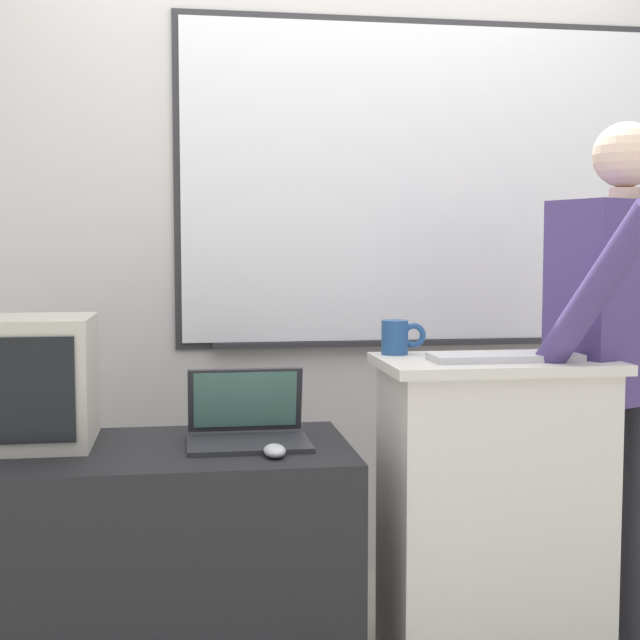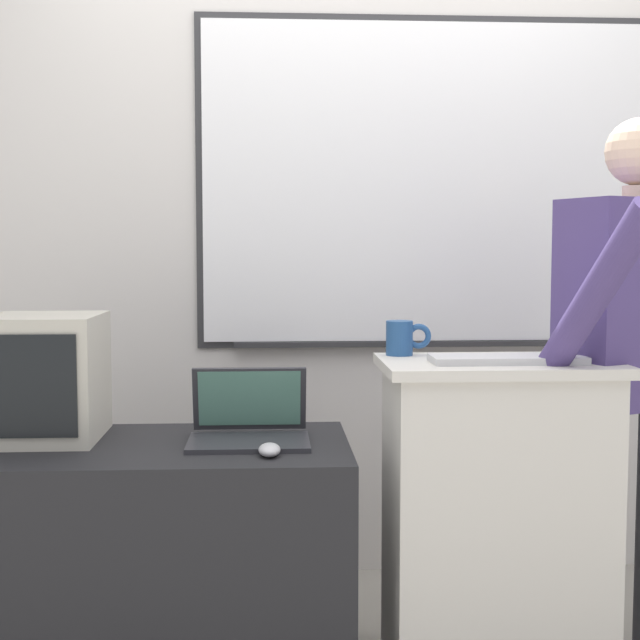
{
  "view_description": "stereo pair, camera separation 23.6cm",
  "coord_description": "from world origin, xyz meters",
  "px_view_note": "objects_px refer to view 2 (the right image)",
  "views": [
    {
      "loc": [
        -0.59,
        -2.13,
        1.25
      ],
      "look_at": [
        -0.21,
        0.36,
        1.05
      ],
      "focal_mm": 50.0,
      "sensor_mm": 36.0,
      "label": 1
    },
    {
      "loc": [
        -0.35,
        -2.15,
        1.25
      ],
      "look_at": [
        -0.21,
        0.36,
        1.05
      ],
      "focal_mm": 50.0,
      "sensor_mm": 36.0,
      "label": 2
    }
  ],
  "objects_px": {
    "wireless_keyboard": "(507,359)",
    "coffee_mug": "(402,338)",
    "laptop": "(249,422)",
    "crt_monitor": "(45,377)",
    "computer_mouse_by_laptop": "(269,450)",
    "side_desk": "(163,562)",
    "person_presenter": "(635,356)",
    "lectern_podium": "(496,521)"
  },
  "relations": [
    {
      "from": "wireless_keyboard",
      "to": "crt_monitor",
      "type": "bearing_deg",
      "value": 170.87
    },
    {
      "from": "lectern_podium",
      "to": "side_desk",
      "type": "xyz_separation_m",
      "value": [
        -0.96,
        0.06,
        -0.12
      ]
    },
    {
      "from": "computer_mouse_by_laptop",
      "to": "coffee_mug",
      "type": "xyz_separation_m",
      "value": [
        0.4,
        0.24,
        0.28
      ]
    },
    {
      "from": "coffee_mug",
      "to": "side_desk",
      "type": "bearing_deg",
      "value": -173.76
    },
    {
      "from": "person_presenter",
      "to": "laptop",
      "type": "xyz_separation_m",
      "value": [
        -1.13,
        0.06,
        -0.19
      ]
    },
    {
      "from": "lectern_podium",
      "to": "coffee_mug",
      "type": "relative_size",
      "value": 6.92
    },
    {
      "from": "lectern_podium",
      "to": "crt_monitor",
      "type": "distance_m",
      "value": 1.38
    },
    {
      "from": "laptop",
      "to": "computer_mouse_by_laptop",
      "type": "xyz_separation_m",
      "value": [
        0.06,
        -0.21,
        -0.04
      ]
    },
    {
      "from": "side_desk",
      "to": "computer_mouse_by_laptop",
      "type": "bearing_deg",
      "value": -28.24
    },
    {
      "from": "crt_monitor",
      "to": "coffee_mug",
      "type": "xyz_separation_m",
      "value": [
        1.06,
        -0.02,
        0.11
      ]
    },
    {
      "from": "side_desk",
      "to": "coffee_mug",
      "type": "height_order",
      "value": "coffee_mug"
    },
    {
      "from": "person_presenter",
      "to": "wireless_keyboard",
      "type": "bearing_deg",
      "value": 168.91
    },
    {
      "from": "wireless_keyboard",
      "to": "coffee_mug",
      "type": "height_order",
      "value": "coffee_mug"
    },
    {
      "from": "wireless_keyboard",
      "to": "coffee_mug",
      "type": "relative_size",
      "value": 3.13
    },
    {
      "from": "person_presenter",
      "to": "computer_mouse_by_laptop",
      "type": "xyz_separation_m",
      "value": [
        -1.07,
        -0.15,
        -0.23
      ]
    },
    {
      "from": "laptop",
      "to": "wireless_keyboard",
      "type": "bearing_deg",
      "value": -12.08
    },
    {
      "from": "wireless_keyboard",
      "to": "computer_mouse_by_laptop",
      "type": "relative_size",
      "value": 4.25
    },
    {
      "from": "coffee_mug",
      "to": "lectern_podium",
      "type": "bearing_deg",
      "value": -28.73
    },
    {
      "from": "wireless_keyboard",
      "to": "person_presenter",
      "type": "bearing_deg",
      "value": 13.1
    },
    {
      "from": "side_desk",
      "to": "wireless_keyboard",
      "type": "height_order",
      "value": "wireless_keyboard"
    },
    {
      "from": "lectern_podium",
      "to": "laptop",
      "type": "xyz_separation_m",
      "value": [
        -0.71,
        0.1,
        0.28
      ]
    },
    {
      "from": "lectern_podium",
      "to": "coffee_mug",
      "type": "bearing_deg",
      "value": 151.27
    },
    {
      "from": "computer_mouse_by_laptop",
      "to": "coffee_mug",
      "type": "distance_m",
      "value": 0.54
    },
    {
      "from": "lectern_podium",
      "to": "laptop",
      "type": "height_order",
      "value": "lectern_podium"
    },
    {
      "from": "laptop",
      "to": "computer_mouse_by_laptop",
      "type": "height_order",
      "value": "laptop"
    },
    {
      "from": "wireless_keyboard",
      "to": "lectern_podium",
      "type": "bearing_deg",
      "value": 102.55
    },
    {
      "from": "side_desk",
      "to": "person_presenter",
      "type": "bearing_deg",
      "value": -0.89
    },
    {
      "from": "laptop",
      "to": "crt_monitor",
      "type": "distance_m",
      "value": 0.62
    },
    {
      "from": "person_presenter",
      "to": "wireless_keyboard",
      "type": "xyz_separation_m",
      "value": [
        -0.4,
        -0.09,
        0.0
      ]
    },
    {
      "from": "laptop",
      "to": "wireless_keyboard",
      "type": "height_order",
      "value": "wireless_keyboard"
    },
    {
      "from": "lectern_podium",
      "to": "side_desk",
      "type": "distance_m",
      "value": 0.97
    },
    {
      "from": "laptop",
      "to": "crt_monitor",
      "type": "height_order",
      "value": "crt_monitor"
    },
    {
      "from": "side_desk",
      "to": "person_presenter",
      "type": "height_order",
      "value": "person_presenter"
    },
    {
      "from": "side_desk",
      "to": "laptop",
      "type": "relative_size",
      "value": 3.12
    },
    {
      "from": "lectern_podium",
      "to": "crt_monitor",
      "type": "height_order",
      "value": "crt_monitor"
    },
    {
      "from": "laptop",
      "to": "coffee_mug",
      "type": "bearing_deg",
      "value": 4.76
    },
    {
      "from": "side_desk",
      "to": "person_presenter",
      "type": "relative_size",
      "value": 0.66
    },
    {
      "from": "wireless_keyboard",
      "to": "crt_monitor",
      "type": "xyz_separation_m",
      "value": [
        -1.32,
        0.21,
        -0.07
      ]
    },
    {
      "from": "lectern_podium",
      "to": "wireless_keyboard",
      "type": "distance_m",
      "value": 0.48
    },
    {
      "from": "side_desk",
      "to": "laptop",
      "type": "bearing_deg",
      "value": 8.89
    },
    {
      "from": "side_desk",
      "to": "laptop",
      "type": "xyz_separation_m",
      "value": [
        0.25,
        0.04,
        0.4
      ]
    },
    {
      "from": "crt_monitor",
      "to": "person_presenter",
      "type": "bearing_deg",
      "value": -3.94
    }
  ]
}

